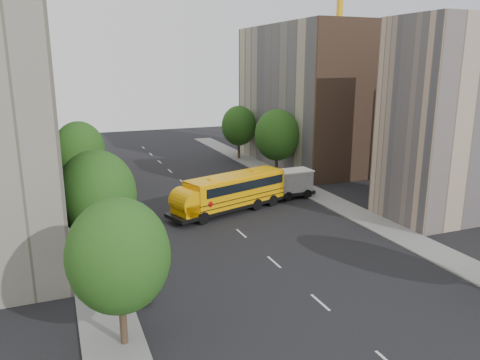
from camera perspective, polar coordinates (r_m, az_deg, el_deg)
ground at (r=39.50m, az=-0.94°, el=-5.58°), size 120.00×120.00×0.00m
sidewalk_left at (r=41.92m, az=-18.40°, el=-5.06°), size 3.00×80.00×0.12m
sidewalk_right at (r=48.67m, az=9.65°, el=-1.88°), size 3.00×80.00×0.12m
lane_markings at (r=48.52m, az=-5.18°, el=-1.86°), size 0.15×64.00×0.01m
building_left_redbrick at (r=63.27m, az=-26.26°, el=6.50°), size 10.00×15.00×13.00m
building_right_near at (r=43.78m, az=24.07°, el=6.59°), size 10.00×7.00×17.00m
building_right_far at (r=63.19m, az=7.92°, el=10.08°), size 10.00×22.00×18.00m
building_right_sidewall at (r=53.95m, az=13.78°, el=9.14°), size 10.10×0.30×18.00m
street_tree_0 at (r=22.58m, az=-14.56°, el=-8.95°), size 4.80×4.80×7.41m
street_tree_1 at (r=31.92m, az=-17.04°, el=-1.70°), size 5.12×5.12×7.90m
street_tree_2 at (r=49.51m, az=-18.99°, el=3.48°), size 4.99×4.99×7.71m
street_tree_4 at (r=55.07m, az=4.52°, el=5.48°), size 5.25×5.25×8.10m
street_tree_5 at (r=65.97m, az=-0.14°, el=6.63°), size 4.86×4.86×7.51m
school_bus at (r=42.51m, az=-1.38°, el=-1.41°), size 12.52×6.45×3.47m
safari_truck at (r=47.00m, az=5.18°, el=-0.50°), size 6.70×2.68×2.83m
parked_car_0 at (r=29.09m, az=-12.72°, el=-11.93°), size 1.95×4.30×1.43m
parked_car_1 at (r=47.99m, az=-16.76°, el=-1.62°), size 1.94×4.88×1.58m
parked_car_2 at (r=62.13m, az=-18.07°, el=1.69°), size 2.75×5.14×1.37m
parked_car_4 at (r=54.13m, az=3.50°, el=0.68°), size 1.89×4.46×1.51m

